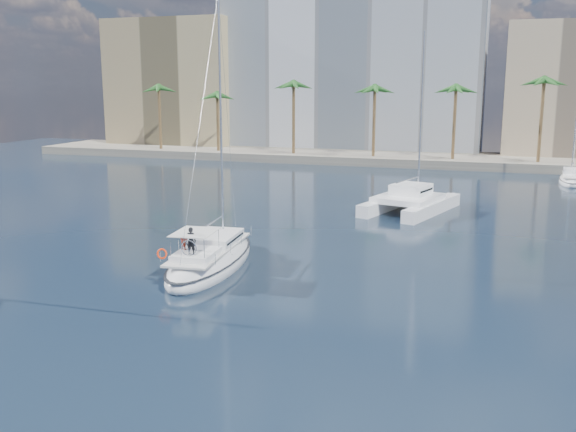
% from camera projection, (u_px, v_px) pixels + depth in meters
% --- Properties ---
extents(ground, '(160.00, 160.00, 0.00)m').
position_uv_depth(ground, '(278.00, 284.00, 37.32)').
color(ground, black).
rests_on(ground, ground).
extents(quay, '(120.00, 14.00, 1.20)m').
position_uv_depth(quay, '(414.00, 159.00, 93.94)').
color(quay, gray).
rests_on(quay, ground).
extents(building_modern, '(42.00, 16.00, 28.00)m').
position_uv_depth(building_modern, '(353.00, 67.00, 106.04)').
color(building_modern, white).
rests_on(building_modern, ground).
extents(building_tan_left, '(22.00, 14.00, 22.00)m').
position_uv_depth(building_tan_left, '(180.00, 86.00, 112.11)').
color(building_tan_left, tan).
rests_on(building_tan_left, ground).
extents(building_beige, '(20.00, 14.00, 20.00)m').
position_uv_depth(building_beige, '(576.00, 93.00, 93.66)').
color(building_beige, beige).
rests_on(building_beige, ground).
extents(palm_left, '(3.60, 3.60, 12.30)m').
position_uv_depth(palm_left, '(190.00, 91.00, 98.65)').
color(palm_left, brown).
rests_on(palm_left, ground).
extents(palm_centre, '(3.60, 3.60, 12.30)m').
position_uv_depth(palm_centre, '(413.00, 92.00, 88.25)').
color(palm_centre, brown).
rests_on(palm_centre, ground).
extents(main_sloop, '(4.94, 12.31, 17.81)m').
position_uv_depth(main_sloop, '(211.00, 259.00, 40.42)').
color(main_sloop, white).
rests_on(main_sloop, ground).
extents(catamaran, '(8.21, 11.92, 15.96)m').
position_uv_depth(catamaran, '(410.00, 199.00, 58.09)').
color(catamaran, white).
rests_on(catamaran, ground).
extents(seagull, '(0.96, 0.41, 0.18)m').
position_uv_depth(seagull, '(226.00, 253.00, 39.75)').
color(seagull, silver).
rests_on(seagull, ground).
extents(moored_yacht_a, '(3.37, 9.52, 11.90)m').
position_uv_depth(moored_yacht_a, '(571.00, 183.00, 74.92)').
color(moored_yacht_a, white).
rests_on(moored_yacht_a, ground).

